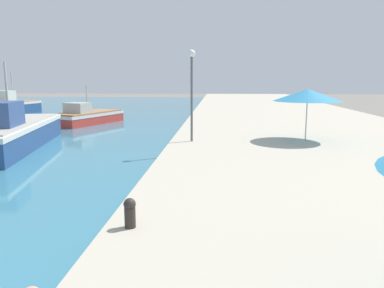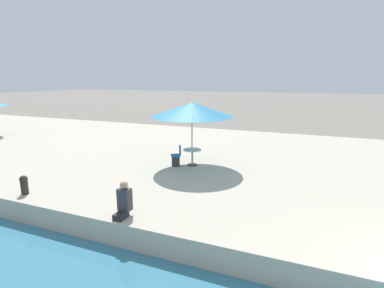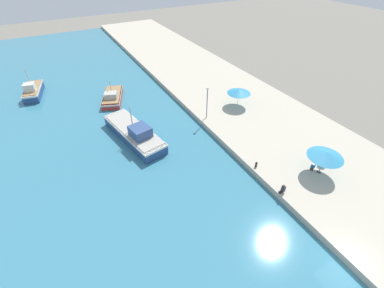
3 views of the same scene
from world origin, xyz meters
name	(u,v)px [view 3 (image 3 of 3)]	position (x,y,z in m)	size (l,w,h in m)	color
ground_plane	(345,265)	(0.00, 0.00, 0.00)	(200.00, 200.00, 0.00)	slate
quay_promenade	(199,75)	(8.00, 37.00, 0.37)	(16.00, 90.00, 0.74)	#BCB29E
fishing_boat_near	(135,133)	(-9.12, 23.96, 0.98)	(5.17, 11.27, 4.76)	navy
fishing_boat_mid	(112,97)	(-8.88, 35.65, 0.69)	(4.97, 7.33, 3.26)	red
fishing_boat_far	(33,91)	(-19.88, 43.50, 0.94)	(3.48, 6.73, 4.54)	navy
cafe_umbrella_pink	(326,154)	(5.88, 7.84, 3.27)	(3.58, 3.58, 2.84)	#B7B7B7
cafe_umbrella_white	(239,91)	(6.94, 23.69, 3.07)	(3.44, 3.44, 2.63)	#B7B7B7
cafe_table	(320,168)	(5.95, 7.85, 1.28)	(0.80, 0.80, 0.74)	#333338
cafe_chair_left	(313,167)	(5.60, 8.48, 1.07)	(0.56, 0.57, 0.91)	#2D2D33
person_at_quay	(283,189)	(0.49, 7.68, 1.20)	(0.56, 0.36, 1.03)	#232328
mooring_bollard	(256,164)	(0.59, 11.78, 1.09)	(0.26, 0.26, 0.65)	#2D2823
lamppost	(207,97)	(1.10, 23.06, 3.84)	(0.36, 0.36, 4.56)	#565B60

